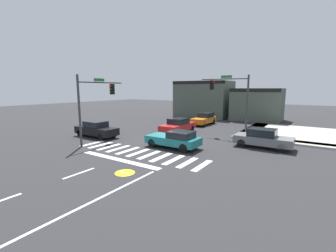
% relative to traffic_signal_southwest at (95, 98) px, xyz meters
% --- Properties ---
extents(ground_plane, '(120.00, 120.00, 0.00)m').
position_rel_traffic_signal_southwest_xyz_m(ground_plane, '(5.03, 4.10, -3.91)').
color(ground_plane, '#2B2B2D').
extents(crosswalk_near, '(10.77, 2.42, 0.01)m').
position_rel_traffic_signal_southwest_xyz_m(crosswalk_near, '(5.03, -0.40, -3.91)').
color(crosswalk_near, silver).
rests_on(crosswalk_near, ground_plane).
extents(lane_markings, '(6.80, 18.75, 0.01)m').
position_rel_traffic_signal_southwest_xyz_m(lane_markings, '(6.19, -7.32, -3.91)').
color(lane_markings, white).
rests_on(lane_markings, ground_plane).
extents(bike_detector_marking, '(1.14, 1.14, 0.01)m').
position_rel_traffic_signal_southwest_xyz_m(bike_detector_marking, '(7.11, -3.94, -3.91)').
color(bike_detector_marking, yellow).
rests_on(bike_detector_marking, ground_plane).
extents(curb_corner_northeast, '(10.00, 10.60, 0.15)m').
position_rel_traffic_signal_southwest_xyz_m(curb_corner_northeast, '(13.52, 13.52, -3.84)').
color(curb_corner_northeast, '#B2AA9E').
rests_on(curb_corner_northeast, ground_plane).
extents(storefront_row, '(16.51, 5.66, 5.91)m').
position_rel_traffic_signal_southwest_xyz_m(storefront_row, '(2.72, 22.87, -1.16)').
color(storefront_row, '#4C564C').
rests_on(storefront_row, ground_plane).
extents(traffic_signal_southwest, '(0.32, 4.81, 5.78)m').
position_rel_traffic_signal_southwest_xyz_m(traffic_signal_southwest, '(0.00, 0.00, 0.00)').
color(traffic_signal_southwest, '#383A3D').
rests_on(traffic_signal_southwest, ground_plane).
extents(traffic_signal_northeast, '(4.84, 0.32, 5.97)m').
position_rel_traffic_signal_southwest_xyz_m(traffic_signal_northeast, '(8.56, 9.41, 0.25)').
color(traffic_signal_northeast, '#383A3D').
rests_on(traffic_signal_northeast, ground_plane).
extents(car_gray, '(4.36, 1.82, 1.53)m').
position_rel_traffic_signal_southwest_xyz_m(car_gray, '(12.36, 6.26, -3.15)').
color(car_gray, slate).
rests_on(car_gray, ground_plane).
extents(car_orange, '(1.71, 4.55, 1.53)m').
position_rel_traffic_signal_southwest_xyz_m(car_orange, '(3.41, 14.60, -3.16)').
color(car_orange, orange).
rests_on(car_orange, ground_plane).
extents(car_black, '(4.55, 1.77, 1.55)m').
position_rel_traffic_signal_southwest_xyz_m(car_black, '(-2.07, 1.60, -3.14)').
color(car_black, black).
rests_on(car_black, ground_plane).
extents(car_red, '(1.93, 4.65, 1.55)m').
position_rel_traffic_signal_southwest_xyz_m(car_red, '(3.46, 7.89, -3.15)').
color(car_red, red).
rests_on(car_red, ground_plane).
extents(car_teal, '(4.31, 1.89, 1.40)m').
position_rel_traffic_signal_southwest_xyz_m(car_teal, '(6.54, 2.27, -3.20)').
color(car_teal, '#196B70').
rests_on(car_teal, ground_plane).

